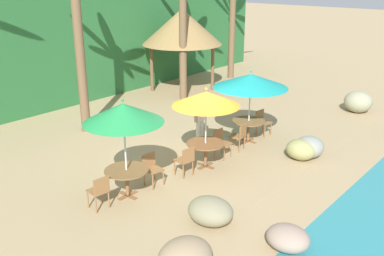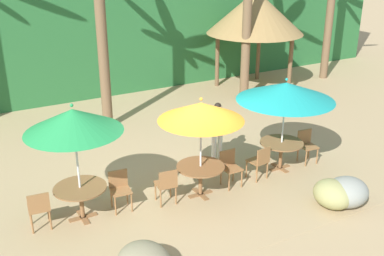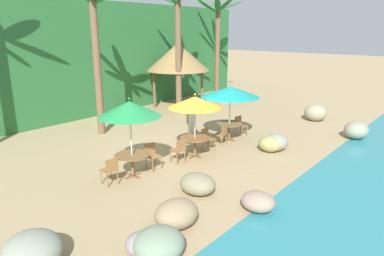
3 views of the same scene
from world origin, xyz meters
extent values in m
plane|color=tan|center=(0.00, 0.00, 0.00)|extent=(120.00, 120.00, 0.00)
cube|color=tan|center=(0.00, 0.00, 0.00)|extent=(18.00, 5.20, 0.01)
cube|color=#286633|center=(0.00, 9.00, 3.00)|extent=(28.00, 2.40, 6.00)
ellipsoid|color=gray|center=(2.74, -2.23, 0.33)|extent=(0.99, 0.88, 0.65)
ellipsoid|color=gray|center=(-1.87, -4.06, 0.25)|extent=(0.80, 0.91, 0.50)
ellipsoid|color=gray|center=(8.21, -1.65, 0.43)|extent=(1.07, 1.11, 0.86)
ellipsoid|color=gray|center=(-2.12, -2.24, 0.30)|extent=(0.93, 1.08, 0.60)
ellipsoid|color=#949258|center=(2.43, -2.12, 0.31)|extent=(0.79, 0.91, 0.62)
cylinder|color=silver|center=(-2.51, 0.11, 1.16)|extent=(0.04, 0.04, 2.32)
cone|color=#238E47|center=(-2.51, 0.11, 2.22)|extent=(1.95, 1.95, 0.47)
sphere|color=#238E47|center=(-2.51, 0.11, 2.53)|extent=(0.07, 0.07, 0.07)
cube|color=brown|center=(-2.51, 0.11, 0.01)|extent=(0.60, 0.12, 0.03)
cube|color=brown|center=(-2.51, 0.11, 0.01)|extent=(0.12, 0.60, 0.03)
cylinder|color=brown|center=(-2.51, 0.11, 0.37)|extent=(0.09, 0.09, 0.71)
cylinder|color=brown|center=(-2.51, 0.11, 0.72)|extent=(1.10, 1.10, 0.03)
cylinder|color=olive|center=(-1.51, -0.18, 0.23)|extent=(0.04, 0.04, 0.45)
cylinder|color=olive|center=(-1.86, -0.14, 0.23)|extent=(0.04, 0.04, 0.45)
cylinder|color=olive|center=(-1.47, 0.18, 0.23)|extent=(0.04, 0.04, 0.45)
cylinder|color=olive|center=(-1.82, 0.22, 0.23)|extent=(0.04, 0.04, 0.45)
cube|color=olive|center=(-1.67, 0.02, 0.47)|extent=(0.46, 0.46, 0.03)
cube|color=olive|center=(-1.64, 0.22, 0.66)|extent=(0.42, 0.08, 0.42)
cylinder|color=olive|center=(-3.52, 0.39, 0.23)|extent=(0.04, 0.04, 0.45)
cylinder|color=olive|center=(-3.16, 0.36, 0.23)|extent=(0.04, 0.04, 0.45)
cylinder|color=olive|center=(-3.55, 0.04, 0.23)|extent=(0.04, 0.04, 0.45)
cylinder|color=olive|center=(-3.20, 0.00, 0.23)|extent=(0.04, 0.04, 0.45)
cube|color=olive|center=(-3.36, 0.20, 0.47)|extent=(0.46, 0.46, 0.03)
cube|color=olive|center=(-3.38, 0.00, 0.66)|extent=(0.42, 0.08, 0.42)
cylinder|color=silver|center=(0.15, -0.26, 1.08)|extent=(0.04, 0.04, 2.15)
cone|color=orange|center=(0.15, -0.26, 2.05)|extent=(1.90, 1.90, 0.41)
sphere|color=orange|center=(0.15, -0.26, 2.33)|extent=(0.07, 0.07, 0.07)
cube|color=brown|center=(0.15, -0.26, 0.01)|extent=(0.60, 0.12, 0.03)
cube|color=brown|center=(0.15, -0.26, 0.01)|extent=(0.12, 0.60, 0.03)
cylinder|color=brown|center=(0.15, -0.26, 0.37)|extent=(0.09, 0.09, 0.71)
cylinder|color=brown|center=(0.15, -0.26, 0.72)|extent=(1.10, 1.10, 0.03)
cylinder|color=olive|center=(1.18, -0.45, 0.23)|extent=(0.04, 0.04, 0.45)
cylinder|color=olive|center=(0.83, -0.45, 0.23)|extent=(0.04, 0.04, 0.45)
cylinder|color=olive|center=(1.18, -0.09, 0.23)|extent=(0.04, 0.04, 0.45)
cylinder|color=olive|center=(0.83, -0.09, 0.23)|extent=(0.04, 0.04, 0.45)
cube|color=olive|center=(1.00, -0.27, 0.47)|extent=(0.42, 0.42, 0.03)
cube|color=olive|center=(1.00, -0.07, 0.66)|extent=(0.42, 0.04, 0.42)
cylinder|color=olive|center=(-0.85, 0.03, 0.23)|extent=(0.04, 0.04, 0.45)
cylinder|color=olive|center=(-0.49, -0.01, 0.23)|extent=(0.04, 0.04, 0.45)
cylinder|color=olive|center=(-0.89, -0.33, 0.23)|extent=(0.04, 0.04, 0.45)
cylinder|color=olive|center=(-0.53, -0.37, 0.23)|extent=(0.04, 0.04, 0.45)
cube|color=olive|center=(-0.69, -0.17, 0.47)|extent=(0.46, 0.46, 0.03)
cube|color=olive|center=(-0.71, -0.37, 0.66)|extent=(0.42, 0.08, 0.42)
cylinder|color=silver|center=(2.63, -0.10, 1.09)|extent=(0.04, 0.04, 2.18)
cone|color=teal|center=(2.63, -0.10, 2.08)|extent=(2.41, 2.41, 0.44)
sphere|color=teal|center=(2.63, -0.10, 2.38)|extent=(0.07, 0.07, 0.07)
cube|color=brown|center=(2.63, -0.10, 0.01)|extent=(0.60, 0.12, 0.03)
cube|color=brown|center=(2.63, -0.10, 0.01)|extent=(0.12, 0.60, 0.03)
cylinder|color=brown|center=(2.63, -0.10, 0.37)|extent=(0.09, 0.09, 0.71)
cylinder|color=brown|center=(2.63, -0.10, 0.72)|extent=(1.10, 1.10, 0.03)
cylinder|color=olive|center=(3.63, -0.38, 0.23)|extent=(0.04, 0.04, 0.45)
cylinder|color=olive|center=(3.28, -0.34, 0.23)|extent=(0.04, 0.04, 0.45)
cylinder|color=olive|center=(3.67, -0.02, 0.23)|extent=(0.04, 0.04, 0.45)
cylinder|color=olive|center=(3.31, 0.01, 0.23)|extent=(0.04, 0.04, 0.45)
cube|color=olive|center=(3.47, -0.18, 0.47)|extent=(0.46, 0.46, 0.03)
cube|color=olive|center=(3.49, 0.02, 0.66)|extent=(0.42, 0.07, 0.42)
cylinder|color=olive|center=(1.58, -0.08, 0.23)|extent=(0.04, 0.04, 0.45)
cylinder|color=olive|center=(1.94, -0.03, 0.23)|extent=(0.04, 0.04, 0.45)
cylinder|color=olive|center=(1.64, -0.43, 0.23)|extent=(0.04, 0.04, 0.45)
cylinder|color=olive|center=(1.99, -0.38, 0.23)|extent=(0.04, 0.04, 0.45)
cube|color=olive|center=(1.79, -0.23, 0.47)|extent=(0.48, 0.48, 0.03)
cube|color=olive|center=(1.82, -0.43, 0.66)|extent=(0.42, 0.10, 0.42)
cylinder|color=brown|center=(-0.24, 4.87, 3.04)|extent=(0.32, 0.32, 6.08)
cylinder|color=brown|center=(5.02, 4.92, 3.21)|extent=(0.32, 0.32, 6.42)
cylinder|color=brown|center=(9.82, 5.79, 3.11)|extent=(0.32, 0.32, 6.21)
cylinder|color=brown|center=(5.16, 7.02, 1.10)|extent=(0.16, 0.16, 2.20)
cylinder|color=brown|center=(7.19, 7.02, 1.10)|extent=(0.16, 0.16, 2.20)
cylinder|color=brown|center=(5.16, 4.98, 1.10)|extent=(0.16, 0.16, 2.20)
cylinder|color=brown|center=(7.19, 4.98, 1.10)|extent=(0.16, 0.16, 2.20)
cone|color=olive|center=(6.18, 6.00, 3.00)|extent=(3.69, 3.69, 1.60)
cylinder|color=white|center=(1.25, 0.92, 0.43)|extent=(0.13, 0.13, 0.86)
cylinder|color=white|center=(1.43, 0.92, 0.43)|extent=(0.13, 0.13, 0.86)
cube|color=white|center=(1.34, 0.92, 1.15)|extent=(0.37, 0.26, 0.58)
cylinder|color=tan|center=(1.12, 0.92, 1.10)|extent=(0.08, 0.08, 0.50)
cylinder|color=tan|center=(1.56, 0.92, 1.10)|extent=(0.08, 0.08, 0.50)
sphere|color=tan|center=(1.34, 0.92, 1.56)|extent=(0.21, 0.21, 0.21)
sphere|color=black|center=(1.34, 0.92, 1.61)|extent=(0.18, 0.18, 0.18)
camera|label=1|loc=(-8.90, -7.50, 5.37)|focal=40.76mm
camera|label=2|loc=(-4.60, -8.37, 5.44)|focal=43.38mm
camera|label=3|loc=(-9.21, -7.99, 4.54)|focal=32.63mm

